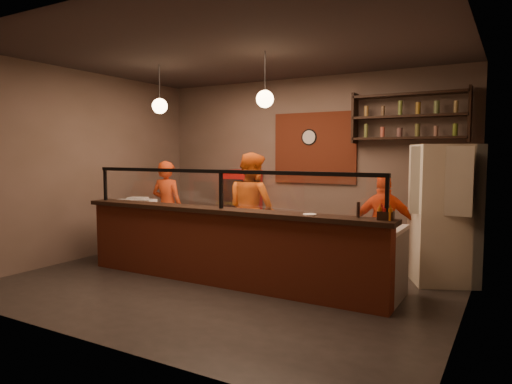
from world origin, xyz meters
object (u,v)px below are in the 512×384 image
Objects in this scene: pizza_dough at (240,214)px; red_cooler at (241,208)px; condiment_caddy at (386,215)px; cook_left at (167,207)px; cook_mid at (252,209)px; wall_clock at (309,137)px; cook_right at (384,225)px; pepper_mill at (358,210)px; fridge at (444,214)px.

red_cooler is at bearing 121.35° from pizza_dough.
red_cooler reaches higher than pizza_dough.
condiment_caddy is at bearing -14.40° from pizza_dough.
cook_left is 9.50× the size of condiment_caddy.
red_cooler is at bearing -28.87° from cook_mid.
cook_mid is at bearing -103.24° from wall_clock.
red_cooler is 2.14m from pizza_dough.
pepper_mill is (0.07, -1.48, 0.40)m from cook_right.
red_cooler is (0.86, 1.18, -0.09)m from cook_left.
wall_clock is 0.16× the size of fridge.
wall_clock reaches higher than fridge.
wall_clock is 3.35m from pepper_mill.
fridge is 2.88m from pizza_dough.
wall_clock is 1.90m from red_cooler.
cook_mid is 4.04× the size of pizza_dough.
wall_clock is 0.20× the size of red_cooler.
pepper_mill is at bearing -139.25° from fridge.
cook_right reaches higher than pizza_dough.
red_cooler is 3.30× the size of pizza_dough.
wall_clock is at bearing -80.41° from cook_mid.
red_cooler is 8.44× the size of condiment_caddy.
red_cooler is at bearing -32.82° from cook_right.
fridge is at bearing 76.10° from condiment_caddy.
red_cooler is at bearing -132.78° from cook_left.
pepper_mill is at bearing -56.53° from wall_clock.
red_cooler is (-3.79, 0.79, -0.22)m from fridge.
pizza_dough is (1.97, -0.64, 0.07)m from cook_left.
cook_mid is 1.20× the size of cook_right.
fridge is (4.65, 0.39, 0.13)m from cook_left.
wall_clock is 0.17× the size of cook_mid.
cook_mid is 0.94× the size of fridge.
cook_mid is (1.80, -0.01, 0.07)m from cook_left.
fridge is at bearing -23.82° from wall_clock.
pizza_dough is (-2.68, -1.03, -0.06)m from fridge.
cook_mid is 0.65m from pizza_dough.
wall_clock is 0.67× the size of pizza_dough.
cook_right is 0.83m from fridge.
wall_clock is at bearing -51.42° from cook_right.
cook_mid is 2.75m from condiment_caddy.
red_cooler is at bearing 142.31° from pepper_mill.
cook_left reaches higher than cook_right.
cook_right is at bearing -16.53° from red_cooler.
cook_left reaches higher than pepper_mill.
pizza_dough is at bearing 155.04° from cook_left.
cook_left is 1.46m from red_cooler.
cook_mid reaches higher than red_cooler.
fridge is 3.88m from red_cooler.
cook_left is 4.11m from pepper_mill.
fridge is (2.85, 0.40, 0.05)m from cook_mid.
fridge is 4.29× the size of pizza_dough.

